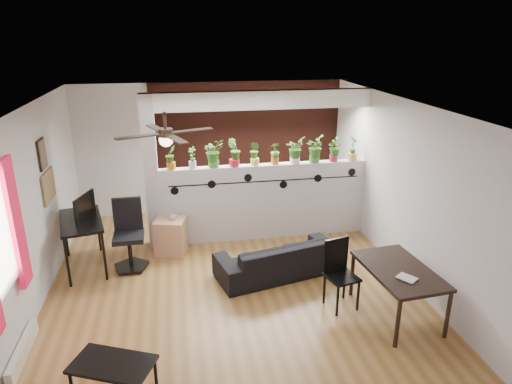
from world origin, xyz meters
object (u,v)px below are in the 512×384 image
object	(u,v)px
ceiling_fan	(166,135)
potted_plant_6	(295,149)
potted_plant_7	(315,148)
office_chair	(129,239)
potted_plant_5	(275,153)
dining_table	(399,274)
potted_plant_8	(334,149)
cup	(173,217)
coffee_table	(113,366)
potted_plant_2	(213,153)
potted_plant_4	(255,153)
potted_plant_0	(171,157)
sofa	(278,258)
potted_plant_1	(192,157)
potted_plant_3	(234,152)
folding_chair	(339,267)
potted_plant_9	(353,147)
cube_shelf	(171,236)

from	to	relation	value
ceiling_fan	potted_plant_6	bearing A→B (deg)	40.24
potted_plant_7	office_chair	size ratio (longest dim) A/B	0.43
potted_plant_5	dining_table	bearing A→B (deg)	-68.88
potted_plant_8	cup	size ratio (longest dim) A/B	3.40
coffee_table	potted_plant_8	bearing A→B (deg)	44.75
potted_plant_2	potted_plant_6	size ratio (longest dim) A/B	1.04
ceiling_fan	potted_plant_4	world-z (taller)	ceiling_fan
potted_plant_2	potted_plant_5	distance (m)	1.05
cup	potted_plant_0	bearing A→B (deg)	86.07
potted_plant_8	sofa	world-z (taller)	potted_plant_8
potted_plant_1	potted_plant_4	xyz separation A→B (m)	(1.05, 0.00, 0.02)
ceiling_fan	potted_plant_0	world-z (taller)	ceiling_fan
potted_plant_3	potted_plant_7	distance (m)	1.40
potted_plant_5	potted_plant_6	xyz separation A→B (m)	(0.35, -0.00, 0.04)
potted_plant_0	office_chair	bearing A→B (deg)	-133.71
sofa	ceiling_fan	bearing A→B (deg)	2.76
potted_plant_2	folding_chair	distance (m)	2.89
potted_plant_3	office_chair	xyz separation A→B (m)	(-1.75, -0.73, -1.12)
potted_plant_5	sofa	xyz separation A→B (m)	(-0.23, -1.35, -1.29)
sofa	office_chair	xyz separation A→B (m)	(-2.22, 0.62, 0.22)
office_chair	potted_plant_8	bearing A→B (deg)	11.80
dining_table	potted_plant_7	bearing A→B (deg)	97.02
potted_plant_9	dining_table	size ratio (longest dim) A/B	0.34
potted_plant_4	cube_shelf	bearing A→B (deg)	-167.04
coffee_table	sofa	bearing A→B (deg)	43.75
potted_plant_9	cube_shelf	size ratio (longest dim) A/B	0.75
sofa	cup	xyz separation A→B (m)	(-1.55, 1.01, 0.38)
potted_plant_0	potted_plant_7	world-z (taller)	potted_plant_7
potted_plant_3	sofa	world-z (taller)	potted_plant_3
potted_plant_3	potted_plant_6	xyz separation A→B (m)	(1.05, 0.00, -0.01)
potted_plant_2	potted_plant_3	size ratio (longest dim) A/B	1.01
sofa	office_chair	bearing A→B (deg)	-29.03
folding_chair	coffee_table	size ratio (longest dim) A/B	1.02
potted_plant_3	dining_table	size ratio (longest dim) A/B	0.36
cube_shelf	dining_table	size ratio (longest dim) A/B	0.46
potted_plant_0	cup	xyz separation A→B (m)	(-0.02, -0.34, -0.92)
potted_plant_6	office_chair	size ratio (longest dim) A/B	0.42
ceiling_fan	dining_table	xyz separation A→B (m)	(2.81, -0.87, -1.71)
potted_plant_1	potted_plant_2	bearing A→B (deg)	0.00
potted_plant_7	cube_shelf	distance (m)	2.87
potted_plant_6	dining_table	distance (m)	2.92
sofa	folding_chair	xyz separation A→B (m)	(0.61, -0.94, 0.30)
potted_plant_2	cup	size ratio (longest dim) A/B	3.96
potted_plant_3	potted_plant_6	world-z (taller)	potted_plant_3
potted_plant_4	dining_table	distance (m)	3.16
potted_plant_7	dining_table	distance (m)	2.87
potted_plant_1	potted_plant_6	xyz separation A→B (m)	(1.76, 0.00, 0.05)
ceiling_fan	potted_plant_7	bearing A→B (deg)	36.00
potted_plant_1	cube_shelf	size ratio (longest dim) A/B	0.61
potted_plant_2	office_chair	xyz separation A→B (m)	(-1.40, -0.73, -1.12)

